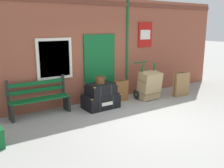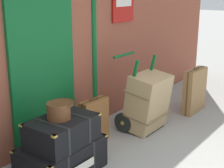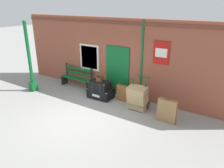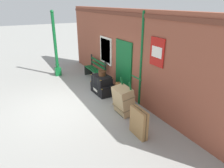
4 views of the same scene
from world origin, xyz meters
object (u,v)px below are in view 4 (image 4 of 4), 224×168
lamp_post (56,52)px  steamer_trunk_base (103,88)px  platform_bench (95,70)px  round_hatbox (102,73)px  suitcase_charcoal (120,93)px  steamer_trunk_middle (102,80)px  porters_trolley (128,105)px  suitcase_caramel (139,123)px  large_brown_trunk (123,101)px

lamp_post → steamer_trunk_base: 3.34m
platform_bench → round_hatbox: platform_bench is taller
steamer_trunk_base → suitcase_charcoal: bearing=15.2°
lamp_post → steamer_trunk_middle: lamp_post is taller
porters_trolley → suitcase_caramel: porters_trolley is taller
steamer_trunk_base → steamer_trunk_middle: bearing=-107.1°
suitcase_charcoal → lamp_post: bearing=-162.2°
platform_bench → suitcase_charcoal: 2.59m
platform_bench → steamer_trunk_middle: size_ratio=1.92×
lamp_post → large_brown_trunk: lamp_post is taller
large_brown_trunk → suitcase_caramel: (1.22, -0.26, -0.07)m
steamer_trunk_middle → suitcase_caramel: size_ratio=0.99×
platform_bench → porters_trolley: 3.46m
porters_trolley → large_brown_trunk: 0.26m
round_hatbox → large_brown_trunk: bearing=-3.6°
round_hatbox → large_brown_trunk: 1.84m
large_brown_trunk → suitcase_caramel: 1.25m
platform_bench → lamp_post: bearing=-133.2°
steamer_trunk_base → platform_bench: bearing=165.8°
lamp_post → large_brown_trunk: bearing=10.5°
large_brown_trunk → round_hatbox: bearing=176.4°
steamer_trunk_middle → round_hatbox: bearing=121.4°
steamer_trunk_middle → suitcase_caramel: bearing=-6.6°
round_hatbox → porters_trolley: (1.79, 0.06, -0.58)m
steamer_trunk_base → round_hatbox: (-0.03, -0.02, 0.64)m
platform_bench → large_brown_trunk: platform_bench is taller
large_brown_trunk → platform_bench: bearing=170.8°
steamer_trunk_base → suitcase_charcoal: suitcase_charcoal is taller
steamer_trunk_base → porters_trolley: 1.77m
platform_bench → suitcase_caramel: 4.73m
porters_trolley → suitcase_charcoal: bearing=166.9°
platform_bench → large_brown_trunk: 3.48m
round_hatbox → large_brown_trunk: size_ratio=0.35×
steamer_trunk_base → porters_trolley: porters_trolley is taller
steamer_trunk_base → round_hatbox: bearing=-144.8°
round_hatbox → large_brown_trunk: round_hatbox is taller
large_brown_trunk → suitcase_caramel: bearing=-12.0°
suitcase_caramel → lamp_post: bearing=-174.0°
suitcase_charcoal → large_brown_trunk: bearing=-23.7°
large_brown_trunk → steamer_trunk_middle: bearing=177.1°
lamp_post → platform_bench: bearing=46.8°
platform_bench → porters_trolley: porters_trolley is taller
porters_trolley → round_hatbox: bearing=-177.9°
platform_bench → steamer_trunk_middle: platform_bench is taller
steamer_trunk_middle → suitcase_caramel: (3.00, -0.35, -0.18)m
platform_bench → suitcase_caramel: bearing=-9.9°
lamp_post → suitcase_charcoal: size_ratio=4.43×
platform_bench → suitcase_caramel: size_ratio=1.91×
suitcase_charcoal → suitcase_caramel: size_ratio=0.83×
suitcase_charcoal → suitcase_caramel: 2.17m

